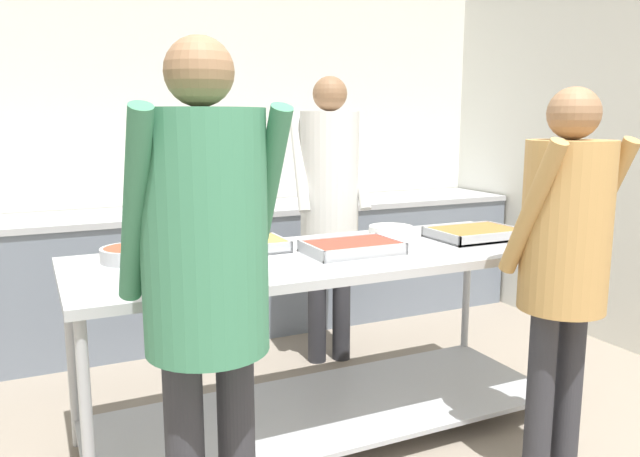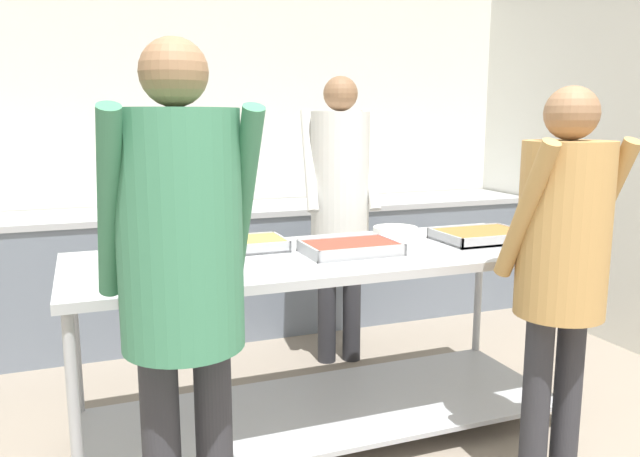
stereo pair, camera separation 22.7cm
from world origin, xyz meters
TOP-DOWN VIEW (x-y plane):
  - wall_rear at (0.00, 3.54)m, footprint 4.74×0.06m
  - back_counter at (0.00, 3.17)m, footprint 4.58×0.65m
  - serving_counter at (-0.00, 1.49)m, footprint 2.40×0.89m
  - sauce_pan at (-0.87, 1.71)m, footprint 0.42×0.28m
  - serving_tray_vegetables at (-0.40, 1.70)m, footprint 0.47×0.28m
  - serving_tray_roast at (0.10, 1.44)m, footprint 0.44×0.30m
  - plate_stack at (0.47, 1.70)m, footprint 0.24×0.24m
  - serving_tray_greens at (0.86, 1.48)m, footprint 0.45×0.33m
  - guest_serving_left at (-0.79, 0.75)m, footprint 0.50×0.39m
  - guest_serving_right at (0.71, 0.73)m, footprint 0.45×0.36m
  - cook_behind_counter at (0.42, 2.34)m, footprint 0.51×0.42m
  - water_bottle at (-0.22, 3.24)m, footprint 0.07×0.07m

SIDE VIEW (x-z plane):
  - back_counter at x=0.00m, z-range 0.00..0.92m
  - serving_counter at x=0.00m, z-range 0.16..1.08m
  - serving_tray_vegetables at x=-0.40m, z-range 0.91..0.97m
  - serving_tray_roast at x=0.10m, z-range 0.91..0.97m
  - serving_tray_greens at x=0.86m, z-range 0.91..0.97m
  - plate_stack at x=0.47m, z-range 0.92..0.98m
  - sauce_pan at x=-0.87m, z-range 0.92..0.98m
  - guest_serving_right at x=0.71m, z-range 0.20..1.87m
  - water_bottle at x=-0.22m, z-range 0.91..1.16m
  - guest_serving_left at x=-0.79m, z-range 0.21..2.00m
  - cook_behind_counter at x=0.42m, z-range 0.22..2.01m
  - wall_rear at x=0.00m, z-range 0.00..2.65m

